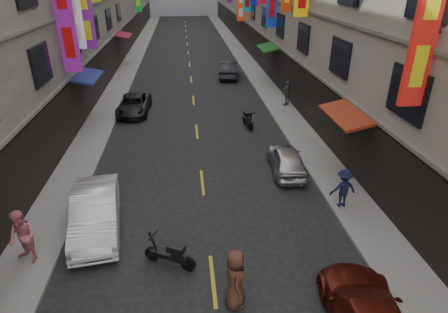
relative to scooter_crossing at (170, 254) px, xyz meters
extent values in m
cube|color=slate|center=(-4.71, 29.19, -0.38)|extent=(2.00, 90.00, 0.12)
cube|color=slate|center=(7.29, 29.19, -0.38)|extent=(2.00, 90.00, 0.12)
cube|color=black|center=(-5.66, 29.19, 1.06)|extent=(0.12, 85.50, 3.00)
cube|color=#66635E|center=(-5.65, 29.19, 2.76)|extent=(0.16, 90.00, 0.14)
cube|color=black|center=(8.24, 29.19, 1.06)|extent=(0.12, 85.50, 3.00)
cube|color=#66635E|center=(8.23, 29.19, 2.76)|extent=(0.16, 90.00, 0.14)
cube|color=red|center=(7.81, 1.36, 6.48)|extent=(0.75, 0.18, 4.49)
cylinder|color=black|center=(7.86, 1.36, 6.48)|extent=(0.85, 0.08, 0.08)
cube|color=#8E1A93|center=(-5.16, 11.37, 5.97)|extent=(0.89, 0.18, 5.48)
cylinder|color=black|center=(-5.21, 11.37, 5.97)|extent=(0.99, 0.08, 0.08)
cube|color=white|center=(-5.19, 13.26, 5.70)|extent=(0.84, 0.18, 3.17)
cylinder|color=black|center=(-5.24, 13.26, 5.70)|extent=(0.94, 0.08, 0.08)
cube|color=#701783|center=(-5.13, 15.42, 5.72)|extent=(0.97, 0.18, 4.00)
cylinder|color=black|center=(-5.18, 15.42, 5.72)|extent=(1.07, 0.08, 0.08)
cube|color=#EF3A0D|center=(7.71, 37.24, 4.49)|extent=(0.95, 0.18, 3.41)
cylinder|color=black|center=(7.76, 37.24, 4.49)|extent=(1.05, 0.08, 0.08)
cube|color=maroon|center=(7.59, 5.19, 2.56)|extent=(1.39, 3.20, 0.41)
cube|color=navy|center=(-5.01, 13.19, 2.56)|extent=(1.39, 3.20, 0.41)
cube|color=#155017|center=(7.59, 21.19, 2.56)|extent=(1.39, 3.20, 0.41)
cube|color=maroon|center=(-5.01, 29.19, 2.56)|extent=(1.39, 3.20, 0.41)
cube|color=gold|center=(1.29, -0.81, -0.44)|extent=(0.12, 2.20, 0.01)
cube|color=gold|center=(1.29, 5.19, -0.44)|extent=(0.12, 2.20, 0.01)
cube|color=gold|center=(1.29, 11.19, -0.44)|extent=(0.12, 2.20, 0.01)
cube|color=gold|center=(1.29, 17.19, -0.44)|extent=(0.12, 2.20, 0.01)
cube|color=gold|center=(1.29, 23.19, -0.44)|extent=(0.12, 2.20, 0.01)
cube|color=gold|center=(1.29, 29.19, -0.44)|extent=(0.12, 2.20, 0.01)
cube|color=gold|center=(1.29, 35.19, -0.44)|extent=(0.12, 2.20, 0.01)
cube|color=gold|center=(1.29, 41.19, -0.44)|extent=(0.12, 2.20, 0.01)
cube|color=gold|center=(1.29, 47.19, -0.44)|extent=(0.12, 2.20, 0.01)
cube|color=gold|center=(1.29, 53.19, -0.44)|extent=(0.12, 2.20, 0.01)
cube|color=gold|center=(1.29, 59.19, -0.44)|extent=(0.12, 2.20, 0.01)
cube|color=gold|center=(1.29, 65.19, -0.44)|extent=(0.12, 2.20, 0.01)
cylinder|color=black|center=(-0.61, 0.31, -0.19)|extent=(0.50, 0.34, 0.50)
cylinder|color=black|center=(0.55, -0.28, -0.19)|extent=(0.50, 0.34, 0.50)
cube|color=black|center=(-0.03, 0.01, -0.04)|extent=(1.29, 0.86, 0.18)
cube|color=black|center=(0.19, -0.10, 0.31)|extent=(0.64, 0.54, 0.22)
cylinder|color=black|center=(-0.52, 0.27, 0.26)|extent=(0.35, 0.23, 0.88)
cylinder|color=black|center=(-0.52, 0.27, 0.61)|extent=(0.28, 0.47, 0.06)
cylinder|color=black|center=(4.50, 10.99, -0.19)|extent=(0.19, 0.51, 0.50)
cylinder|color=black|center=(4.33, 12.27, -0.19)|extent=(0.19, 0.51, 0.50)
cube|color=black|center=(4.41, 11.63, -0.04)|extent=(0.47, 1.33, 0.18)
cube|color=black|center=(4.38, 11.88, 0.31)|extent=(0.39, 0.59, 0.22)
cylinder|color=black|center=(4.49, 11.09, 0.26)|extent=(0.13, 0.36, 0.88)
cylinder|color=black|center=(4.49, 11.09, 0.61)|extent=(0.50, 0.13, 0.06)
imported|color=white|center=(-2.71, 2.21, 0.30)|extent=(2.18, 4.67, 1.48)
imported|color=black|center=(-2.71, 14.89, 0.14)|extent=(2.12, 4.28, 1.17)
imported|color=silver|center=(5.29, 5.83, 0.18)|extent=(1.68, 3.71, 1.24)
imported|color=#232229|center=(4.69, 23.54, 0.28)|extent=(2.25, 4.55, 1.44)
imported|color=#D8727A|center=(-4.58, 0.57, 0.61)|extent=(1.10, 1.03, 1.87)
imported|color=#131436|center=(6.69, 2.56, 0.49)|extent=(1.07, 0.60, 1.61)
imported|color=#5A5A5C|center=(7.73, 15.06, 0.55)|extent=(1.16, 1.05, 1.73)
imported|color=#4C2C1E|center=(1.84, -1.76, 0.49)|extent=(0.64, 0.93, 1.87)
camera|label=1|loc=(0.71, -9.41, 8.10)|focal=30.00mm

